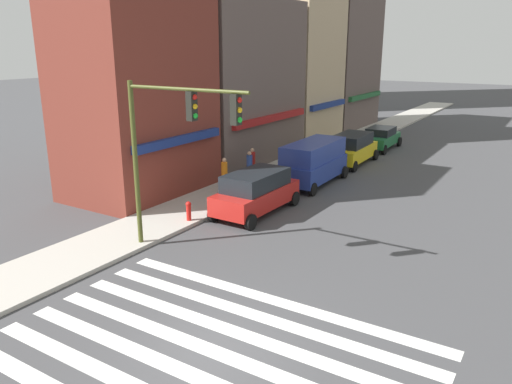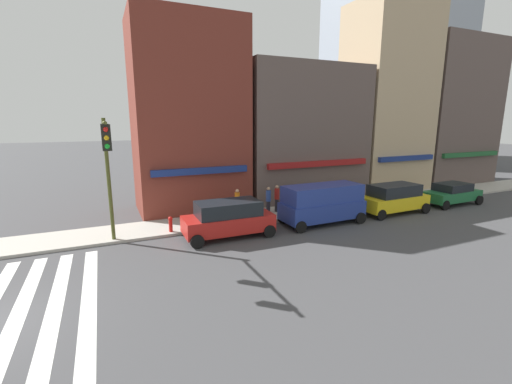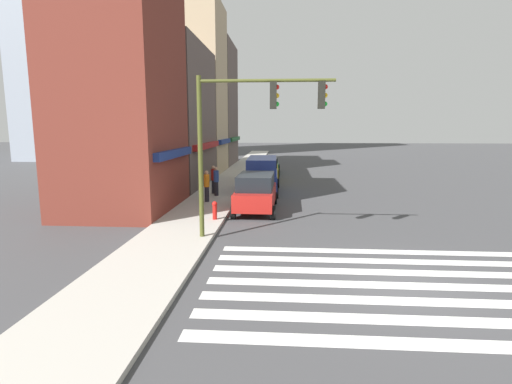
# 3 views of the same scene
# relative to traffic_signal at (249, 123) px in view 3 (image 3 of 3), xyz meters

# --- Properties ---
(ground_plane) EXTENTS (200.00, 200.00, 0.00)m
(ground_plane) POSITION_rel_traffic_signal_xyz_m (-4.08, -4.57, -4.49)
(ground_plane) COLOR #424244
(sidewalk_left) EXTENTS (120.00, 3.00, 0.15)m
(sidewalk_left) POSITION_rel_traffic_signal_xyz_m (-4.08, 2.93, -4.42)
(sidewalk_left) COLOR #B2ADA3
(sidewalk_left) RESTS_ON ground_plane
(crosswalk_stripes) EXTENTS (6.60, 10.80, 0.01)m
(crosswalk_stripes) POSITION_rel_traffic_signal_xyz_m (-4.08, -4.57, -4.49)
(crosswalk_stripes) COLOR silver
(crosswalk_stripes) RESTS_ON ground_plane
(storefront_row) EXTENTS (33.22, 5.30, 15.40)m
(storefront_row) POSITION_rel_traffic_signal_xyz_m (19.09, 6.93, 1.97)
(storefront_row) COLOR maroon
(storefront_row) RESTS_ON ground_plane
(traffic_signal) EXTENTS (0.32, 5.03, 6.18)m
(traffic_signal) POSITION_rel_traffic_signal_xyz_m (0.00, 0.00, 0.00)
(traffic_signal) COLOR #474C1E
(traffic_signal) RESTS_ON ground_plane
(suv_red) EXTENTS (4.73, 2.12, 1.94)m
(suv_red) POSITION_rel_traffic_signal_xyz_m (5.57, 0.13, -3.46)
(suv_red) COLOR #B21E19
(suv_red) RESTS_ON ground_plane
(van_blue) EXTENTS (5.04, 2.22, 2.34)m
(van_blue) POSITION_rel_traffic_signal_xyz_m (11.49, 0.13, -3.21)
(van_blue) COLOR navy
(van_blue) RESTS_ON ground_plane
(suv_yellow) EXTENTS (4.75, 2.12, 1.94)m
(suv_yellow) POSITION_rel_traffic_signal_xyz_m (17.17, 0.13, -3.46)
(suv_yellow) COLOR yellow
(suv_yellow) RESTS_ON ground_plane
(sedan_green) EXTENTS (4.45, 2.02, 1.59)m
(sedan_green) POSITION_rel_traffic_signal_xyz_m (22.86, 0.13, -3.65)
(sedan_green) COLOR #1E6638
(sedan_green) RESTS_ON ground_plane
(pedestrian_red_jacket) EXTENTS (0.32, 0.32, 1.77)m
(pedestrian_red_jacket) POSITION_rel_traffic_signal_xyz_m (10.03, 3.15, -3.42)
(pedestrian_red_jacket) COLOR #23232D
(pedestrian_red_jacket) RESTS_ON sidewalk_left
(pedestrian_blue_shirt) EXTENTS (0.32, 0.32, 1.77)m
(pedestrian_blue_shirt) POSITION_rel_traffic_signal_xyz_m (9.26, 2.84, -3.42)
(pedestrian_blue_shirt) COLOR #23232D
(pedestrian_blue_shirt) RESTS_ON sidewalk_left
(pedestrian_orange_vest) EXTENTS (0.32, 0.32, 1.77)m
(pedestrian_orange_vest) POSITION_rel_traffic_signal_xyz_m (7.21, 3.03, -3.42)
(pedestrian_orange_vest) COLOR #23232D
(pedestrian_orange_vest) RESTS_ON sidewalk_left
(fire_hydrant) EXTENTS (0.24, 0.24, 0.84)m
(fire_hydrant) POSITION_rel_traffic_signal_xyz_m (2.87, 1.83, -3.88)
(fire_hydrant) COLOR red
(fire_hydrant) RESTS_ON sidewalk_left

